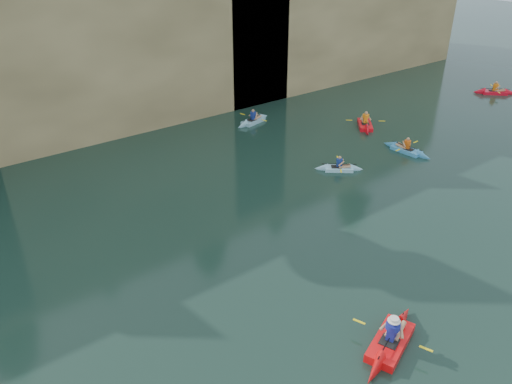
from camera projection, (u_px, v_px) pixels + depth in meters
ground at (379, 335)px, 16.60m from camera, size 160.00×160.00×0.00m
cliff at (57, 22)px, 34.81m from camera, size 70.00×16.00×12.00m
cliff_slab_center at (128, 40)px, 30.82m from camera, size 24.00×2.40×11.40m
cliff_slab_east at (352, 20)px, 41.77m from camera, size 26.00×2.40×9.84m
sea_cave_center at (46, 127)px, 29.14m from camera, size 3.50×1.00×3.20m
sea_cave_east at (241, 76)px, 36.24m from camera, size 5.00×1.00×4.50m
main_kayaker at (390, 341)px, 16.11m from camera, size 3.98×2.49×1.46m
kayaker_ltblue_near at (339, 168)px, 27.61m from camera, size 2.51×2.22×1.07m
kayaker_red_far at (365, 124)px, 33.49m from camera, size 2.99×3.24×1.33m
kayaker_ltblue_mid at (253, 121)px, 34.15m from camera, size 3.22×2.32×1.19m
kayaker_blue_east at (406, 150)px, 29.80m from camera, size 2.28×3.29×1.15m
kayaker_extra_east at (494, 92)px, 39.92m from camera, size 2.91×2.83×1.26m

